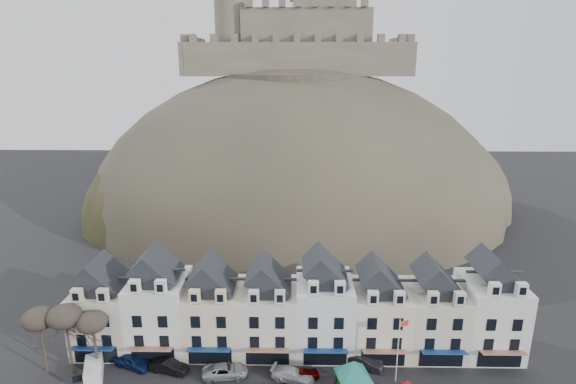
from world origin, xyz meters
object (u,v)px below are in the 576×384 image
object	(u,v)px
flagpole	(399,347)
car_black	(169,366)
car_silver	(225,371)
car_navy	(133,361)
car_maroon	(303,374)
car_white	(293,375)
car_charcoal	(364,361)
white_van	(94,371)
bus_shelter	(354,369)

from	to	relation	value
flagpole	car_black	bearing A→B (deg)	177.42
car_silver	car_navy	bearing A→B (deg)	74.78
car_maroon	car_black	bearing A→B (deg)	69.61
car_white	car_charcoal	distance (m)	8.71
car_black	car_white	world-z (taller)	car_black
car_white	car_black	bearing A→B (deg)	101.73
white_van	car_charcoal	bearing A→B (deg)	-15.90
car_silver	bus_shelter	bearing A→B (deg)	-109.72
car_navy	car_silver	bearing A→B (deg)	-76.05
white_van	car_navy	size ratio (longest dim) A/B	0.99
car_white	flagpole	bearing A→B (deg)	-73.17
flagpole	car_navy	xyz separation A→B (m)	(-30.61, 1.98, -3.73)
white_van	car_charcoal	xyz separation A→B (m)	(30.99, 2.50, -0.20)
car_charcoal	car_silver	bearing A→B (deg)	121.04
car_maroon	bus_shelter	bearing A→B (deg)	-134.24
white_van	car_navy	world-z (taller)	white_van
bus_shelter	car_charcoal	world-z (taller)	bus_shelter
car_navy	white_van	bearing A→B (deg)	139.99
flagpole	car_silver	xyz separation A→B (m)	(-19.46, 0.52, -3.79)
white_van	bus_shelter	bearing A→B (deg)	-25.34
car_black	car_navy	bearing A→B (deg)	93.70
flagpole	car_maroon	distance (m)	11.20
car_charcoal	car_navy	bearing A→B (deg)	115.17
flagpole	car_white	distance (m)	12.31
car_navy	car_black	xyz separation A→B (m)	(4.50, -0.81, -0.04)
car_white	car_maroon	distance (m)	1.23
car_silver	car_white	world-z (taller)	car_silver
white_van	car_navy	xyz separation A→B (m)	(3.74, 2.03, -0.17)
car_navy	car_maroon	xyz separation A→B (m)	(20.10, -1.77, -0.16)
flagpole	white_van	xyz separation A→B (m)	(-34.35, -0.05, -3.56)
bus_shelter	car_white	distance (m)	7.43
bus_shelter	flagpole	world-z (taller)	flagpole
car_maroon	car_white	bearing A→B (deg)	85.54
car_maroon	flagpole	bearing A→B (deg)	-108.04
bus_shelter	car_silver	distance (m)	14.78
car_silver	car_maroon	bearing A→B (deg)	-99.65
bus_shelter	car_black	xyz separation A→B (m)	(-20.85, 3.68, -2.70)
car_black	car_white	xyz separation A→B (m)	(14.40, -1.22, -0.03)
bus_shelter	car_navy	world-z (taller)	bus_shelter
flagpole	car_navy	size ratio (longest dim) A/B	1.71
car_navy	car_black	world-z (taller)	car_navy
flagpole	car_charcoal	bearing A→B (deg)	143.87
car_white	car_charcoal	xyz separation A→B (m)	(8.35, 2.50, 0.04)
car_silver	car_white	bearing A→B (deg)	-101.89
flagpole	car_silver	bearing A→B (deg)	178.48
car_silver	car_maroon	xyz separation A→B (m)	(8.96, -0.30, -0.10)
white_van	car_maroon	world-z (taller)	white_van
bus_shelter	car_silver	xyz separation A→B (m)	(-14.21, 3.02, -2.72)
bus_shelter	car_maroon	world-z (taller)	bus_shelter
bus_shelter	car_white	bearing A→B (deg)	145.99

